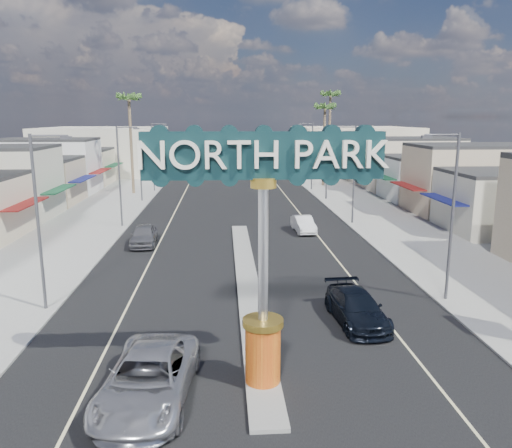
{
  "coord_description": "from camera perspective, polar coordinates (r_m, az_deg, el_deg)",
  "views": [
    {
      "loc": [
        -1.36,
        -14.89,
        9.78
      ],
      "look_at": [
        0.46,
        12.83,
        3.81
      ],
      "focal_mm": 35.0,
      "sensor_mm": 36.0,
      "label": 1
    }
  ],
  "objects": [
    {
      "name": "streetlight_r_mid",
      "position": [
        46.65,
        10.97,
        6.12
      ],
      "size": [
        2.03,
        0.22,
        9.0
      ],
      "color": "#47474C",
      "rests_on": "ground"
    },
    {
      "name": "streetlight_r_near",
      "position": [
        27.94,
        21.28,
        1.59
      ],
      "size": [
        2.03,
        0.22,
        9.0
      ],
      "color": "#47474C",
      "rests_on": "ground"
    },
    {
      "name": "suv_right",
      "position": [
        24.9,
        11.42,
        -9.36
      ],
      "size": [
        2.52,
        5.38,
        1.52
      ],
      "primitive_type": "imported",
      "rotation": [
        0.0,
        0.0,
        0.08
      ],
      "color": "black",
      "rests_on": "ground"
    },
    {
      "name": "backdrop_far_left",
      "position": [
        92.41,
        -16.82,
        8.04
      ],
      "size": [
        20.0,
        20.0,
        8.0
      ],
      "primitive_type": "cube",
      "color": "#B7B29E",
      "rests_on": "ground"
    },
    {
      "name": "sidewalk_left",
      "position": [
        47.64,
        -19.06,
        -0.31
      ],
      "size": [
        8.0,
        120.0,
        0.12
      ],
      "primitive_type": "cube",
      "color": "gray",
      "rests_on": "ground"
    },
    {
      "name": "median_island",
      "position": [
        30.51,
        -1.01,
        -6.41
      ],
      "size": [
        1.3,
        30.0,
        0.16
      ],
      "primitive_type": "cube",
      "color": "gray",
      "rests_on": "ground"
    },
    {
      "name": "sidewalk_right",
      "position": [
        48.43,
        14.82,
        0.15
      ],
      "size": [
        8.0,
        120.0,
        0.12
      ],
      "primitive_type": "cube",
      "color": "gray",
      "rests_on": "ground"
    },
    {
      "name": "streetlight_l_far",
      "position": [
        67.67,
        -11.56,
        7.9
      ],
      "size": [
        2.03,
        0.22,
        9.0
      ],
      "color": "#47474C",
      "rests_on": "ground"
    },
    {
      "name": "storefront_row_left",
      "position": [
        62.53,
        -25.05,
        4.78
      ],
      "size": [
        12.0,
        42.0,
        6.0
      ],
      "primitive_type": "cube",
      "color": "beige",
      "rests_on": "ground"
    },
    {
      "name": "streetlight_l_near",
      "position": [
        26.91,
        -23.4,
        1.04
      ],
      "size": [
        2.03,
        0.22,
        9.0
      ],
      "color": "#47474C",
      "rests_on": "ground"
    },
    {
      "name": "palm_left_far",
      "position": [
        65.95,
        -14.31,
        13.27
      ],
      "size": [
        2.6,
        2.6,
        13.1
      ],
      "color": "brown",
      "rests_on": "ground"
    },
    {
      "name": "suv_left",
      "position": [
        18.54,
        -12.21,
        -16.86
      ],
      "size": [
        3.46,
        6.54,
        1.75
      ],
      "primitive_type": "imported",
      "rotation": [
        0.0,
        0.0,
        -0.09
      ],
      "color": "#B0B0B5",
      "rests_on": "ground"
    },
    {
      "name": "gateway_sign",
      "position": [
        17.36,
        0.84,
        -0.69
      ],
      "size": [
        8.2,
        1.5,
        9.15
      ],
      "color": "red",
      "rests_on": "median_island"
    },
    {
      "name": "car_parked_left",
      "position": [
        39.7,
        -12.7,
        -1.24
      ],
      "size": [
        2.1,
        4.76,
        1.59
      ],
      "primitive_type": "imported",
      "rotation": [
        0.0,
        0.0,
        0.05
      ],
      "color": "slate",
      "rests_on": "ground"
    },
    {
      "name": "road",
      "position": [
        45.96,
        -1.97,
        -0.15
      ],
      "size": [
        20.0,
        120.0,
        0.01
      ],
      "primitive_type": "cube",
      "color": "black",
      "rests_on": "ground"
    },
    {
      "name": "storefront_row_right",
      "position": [
        63.56,
        19.87,
        5.3
      ],
      "size": [
        12.0,
        42.0,
        6.0
      ],
      "primitive_type": "cube",
      "color": "#B7B29E",
      "rests_on": "ground"
    },
    {
      "name": "streetlight_r_far",
      "position": [
        68.08,
        6.29,
        8.1
      ],
      "size": [
        2.03,
        0.22,
        9.0
      ],
      "color": "#47474C",
      "rests_on": "ground"
    },
    {
      "name": "car_parked_right",
      "position": [
        43.34,
        5.44,
        -0.01
      ],
      "size": [
        1.77,
        4.32,
        1.39
      ],
      "primitive_type": "imported",
      "rotation": [
        0.0,
        0.0,
        0.07
      ],
      "color": "silver",
      "rests_on": "ground"
    },
    {
      "name": "palm_right_far",
      "position": [
        78.65,
        8.5,
        13.91
      ],
      "size": [
        2.6,
        2.6,
        14.1
      ],
      "color": "brown",
      "rests_on": "ground"
    },
    {
      "name": "streetlight_l_mid",
      "position": [
        46.04,
        -15.18,
        5.84
      ],
      "size": [
        2.03,
        0.22,
        9.0
      ],
      "color": "#47474C",
      "rests_on": "ground"
    },
    {
      "name": "ground",
      "position": [
        45.96,
        -1.97,
        -0.15
      ],
      "size": [
        160.0,
        160.0,
        0.0
      ],
      "primitive_type": "plane",
      "color": "gray",
      "rests_on": "ground"
    },
    {
      "name": "palm_right_mid",
      "position": [
        72.33,
        7.89,
        12.68
      ],
      "size": [
        2.6,
        2.6,
        12.1
      ],
      "color": "brown",
      "rests_on": "ground"
    },
    {
      "name": "traffic_signal_right",
      "position": [
        60.07,
        6.42,
        6.81
      ],
      "size": [
        5.09,
        0.45,
        6.0
      ],
      "color": "#47474C",
      "rests_on": "ground"
    },
    {
      "name": "backdrop_far_right",
      "position": [
        93.05,
        10.91,
        8.36
      ],
      "size": [
        20.0,
        20.0,
        8.0
      ],
      "primitive_type": "cube",
      "color": "beige",
      "rests_on": "ground"
    },
    {
      "name": "traffic_signal_left",
      "position": [
        59.66,
        -11.35,
        6.61
      ],
      "size": [
        5.09,
        0.45,
        6.0
      ],
      "color": "#47474C",
      "rests_on": "ground"
    }
  ]
}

